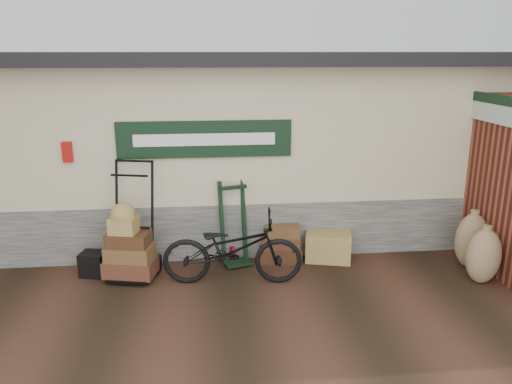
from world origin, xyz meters
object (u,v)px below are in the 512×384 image
at_px(suitcase_stack, 280,243).
at_px(green_barrow, 234,223).
at_px(porter_trolley, 132,219).
at_px(black_trunk, 94,264).
at_px(bicycle, 232,245).
at_px(wicker_hamper, 328,246).

bearing_deg(suitcase_stack, green_barrow, -180.00).
bearing_deg(porter_trolley, suitcase_stack, 19.72).
xyz_separation_m(black_trunk, bicycle, (2.04, -0.46, 0.40)).
relative_size(green_barrow, suitcase_stack, 1.97).
bearing_deg(porter_trolley, wicker_hamper, 16.95).
bearing_deg(black_trunk, porter_trolley, -1.45).
bearing_deg(wicker_hamper, suitcase_stack, 175.99).
height_order(wicker_hamper, black_trunk, wicker_hamper).
height_order(suitcase_stack, bicycle, bicycle).
xyz_separation_m(wicker_hamper, bicycle, (-1.56, -0.66, 0.35)).
bearing_deg(green_barrow, suitcase_stack, -16.71).
relative_size(green_barrow, wicker_hamper, 1.86).
bearing_deg(suitcase_stack, black_trunk, -174.87).
bearing_deg(wicker_hamper, green_barrow, 177.95).
bearing_deg(suitcase_stack, porter_trolley, -173.08).
bearing_deg(bicycle, wicker_hamper, -62.15).
xyz_separation_m(green_barrow, black_trunk, (-2.11, -0.25, -0.47)).
distance_m(green_barrow, wicker_hamper, 1.55).
distance_m(green_barrow, bicycle, 0.72).
relative_size(porter_trolley, black_trunk, 4.86).
height_order(green_barrow, black_trunk, green_barrow).
bearing_deg(green_barrow, black_trunk, 170.19).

